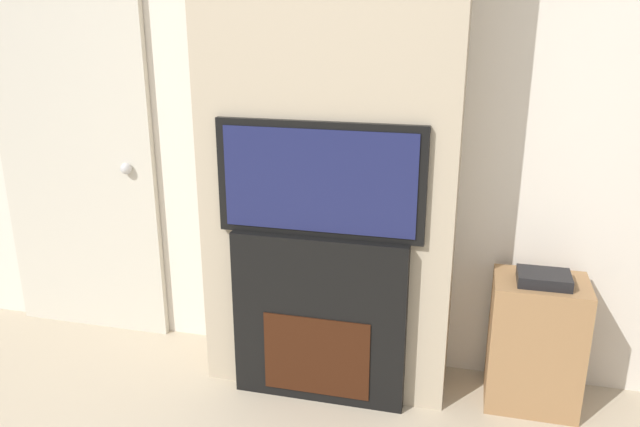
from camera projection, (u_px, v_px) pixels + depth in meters
wall_back at (341, 98)px, 2.95m from camera, size 6.00×0.06×2.70m
chimney_breast at (331, 104)px, 2.74m from camera, size 1.15×0.38×2.70m
fireplace at (320, 318)px, 2.86m from camera, size 0.80×0.15×0.80m
television at (320, 180)px, 2.65m from camera, size 0.91×0.07×0.51m
media_stand at (535, 341)px, 2.83m from camera, size 0.41×0.31×0.66m
entry_door at (76, 156)px, 3.34m from camera, size 0.92×0.09×2.00m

